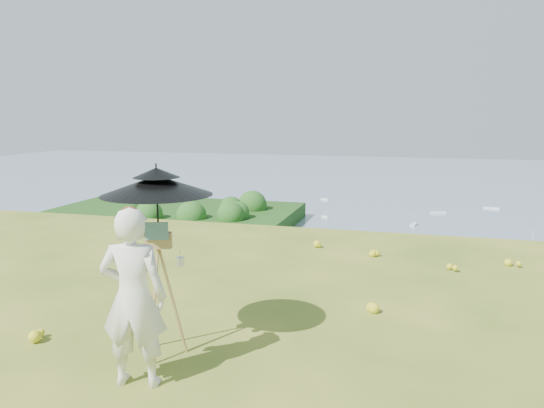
% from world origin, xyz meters
% --- Properties ---
extents(ground, '(14.00, 14.00, 0.00)m').
position_xyz_m(ground, '(0.00, 0.00, 0.00)').
color(ground, '#4D6A1E').
rests_on(ground, ground).
extents(shoreline_tier, '(170.00, 28.00, 8.00)m').
position_xyz_m(shoreline_tier, '(0.00, 75.00, -36.00)').
color(shoreline_tier, slate).
rests_on(shoreline_tier, bay_water).
extents(bay_water, '(700.00, 700.00, 0.00)m').
position_xyz_m(bay_water, '(0.00, 240.00, -34.00)').
color(bay_water, slate).
rests_on(bay_water, ground).
extents(peninsula, '(90.00, 60.00, 12.00)m').
position_xyz_m(peninsula, '(-75.00, 155.00, -29.00)').
color(peninsula, '#1D3C10').
rests_on(peninsula, bay_water).
extents(slope_trees, '(110.00, 50.00, 6.00)m').
position_xyz_m(slope_trees, '(0.00, 35.00, -15.00)').
color(slope_trees, '#295519').
rests_on(slope_trees, forest_slope).
extents(harbor_town, '(110.00, 22.00, 5.00)m').
position_xyz_m(harbor_town, '(0.00, 75.00, -29.50)').
color(harbor_town, beige).
rests_on(harbor_town, shoreline_tier).
extents(moored_boats, '(140.00, 140.00, 0.70)m').
position_xyz_m(moored_boats, '(-12.50, 161.00, -33.65)').
color(moored_boats, white).
rests_on(moored_boats, bay_water).
extents(wildflowers, '(10.00, 10.50, 0.12)m').
position_xyz_m(wildflowers, '(0.00, 0.25, 0.06)').
color(wildflowers, yellow).
rests_on(wildflowers, ground).
extents(painter, '(0.67, 0.51, 1.67)m').
position_xyz_m(painter, '(0.95, -0.12, 0.83)').
color(painter, white).
rests_on(painter, ground).
extents(field_easel, '(0.67, 0.67, 1.42)m').
position_xyz_m(field_easel, '(0.89, 0.49, 0.71)').
color(field_easel, '#AC8848').
rests_on(field_easel, ground).
extents(sun_umbrella, '(1.38, 1.38, 0.82)m').
position_xyz_m(sun_umbrella, '(0.88, 0.52, 1.58)').
color(sun_umbrella, black).
rests_on(sun_umbrella, field_easel).
extents(painter_cap, '(0.25, 0.27, 0.10)m').
position_xyz_m(painter_cap, '(0.95, -0.12, 1.62)').
color(painter_cap, '#CB6F7D').
rests_on(painter_cap, painter).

